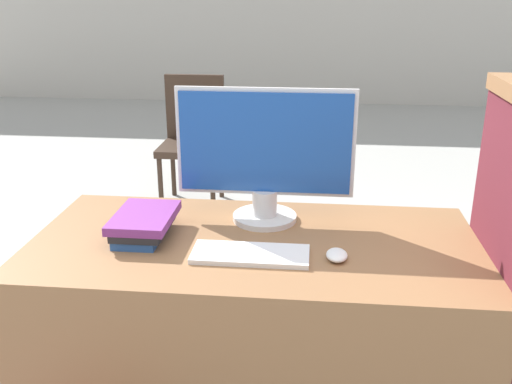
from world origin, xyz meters
name	(u,v)px	position (x,y,z in m)	size (l,w,h in m)	color
desk	(255,340)	(0.00, 0.37, 0.38)	(1.48, 0.73, 0.77)	#8C603D
carrel_divider	(496,294)	(0.76, 0.28, 0.66)	(0.07, 0.57, 1.30)	#5B1E28
monitor	(265,155)	(0.02, 0.55, 1.01)	(0.62, 0.23, 0.47)	silver
keyboard	(251,254)	(0.00, 0.25, 0.78)	(0.36, 0.15, 0.02)	white
mouse	(337,255)	(0.27, 0.25, 0.78)	(0.07, 0.09, 0.03)	white
book_stack	(143,224)	(-0.37, 0.36, 0.81)	(0.19, 0.27, 0.08)	#285199
far_chair	(193,134)	(-0.71, 2.71, 0.53)	(0.44, 0.44, 0.95)	#38281E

